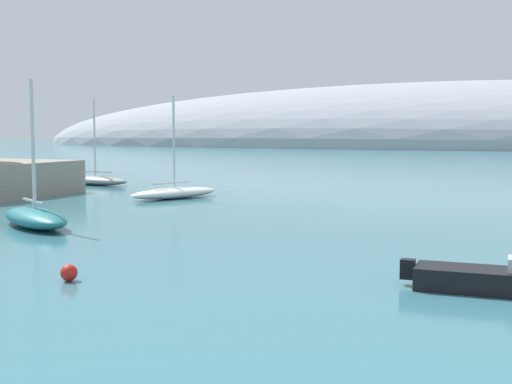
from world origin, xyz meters
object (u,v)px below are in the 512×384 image
sailboat_grey_end_of_line (95,180)px  sailboat_teal_outer_mooring (35,217)px  sailboat_white_mid_mooring (174,192)px  mooring_buoy_red (69,273)px  motorboat_black_foreground (502,280)px

sailboat_grey_end_of_line → sailboat_teal_outer_mooring: bearing=127.1°
sailboat_white_mid_mooring → mooring_buoy_red: (9.89, -24.12, -0.16)m
sailboat_teal_outer_mooring → sailboat_grey_end_of_line: (-12.95, 22.66, -0.05)m
sailboat_teal_outer_mooring → mooring_buoy_red: 12.86m
sailboat_grey_end_of_line → motorboat_black_foreground: bearing=148.5°
sailboat_grey_end_of_line → sailboat_white_mid_mooring: bearing=155.6°
mooring_buoy_red → sailboat_white_mid_mooring: bearing=112.3°
sailboat_white_mid_mooring → sailboat_teal_outer_mooring: (0.74, -15.09, 0.09)m
motorboat_black_foreground → mooring_buoy_red: 13.21m
sailboat_teal_outer_mooring → mooring_buoy_red: size_ratio=13.42×
mooring_buoy_red → sailboat_teal_outer_mooring: bearing=135.4°
sailboat_white_mid_mooring → sailboat_grey_end_of_line: size_ratio=0.97×
sailboat_grey_end_of_line → motorboat_black_foreground: 44.71m
sailboat_white_mid_mooring → sailboat_teal_outer_mooring: sailboat_teal_outer_mooring is taller
motorboat_black_foreground → sailboat_teal_outer_mooring: bearing=164.3°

